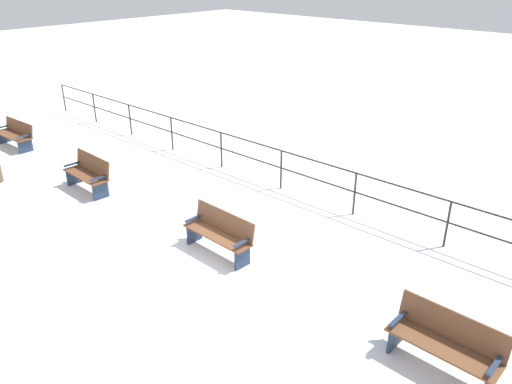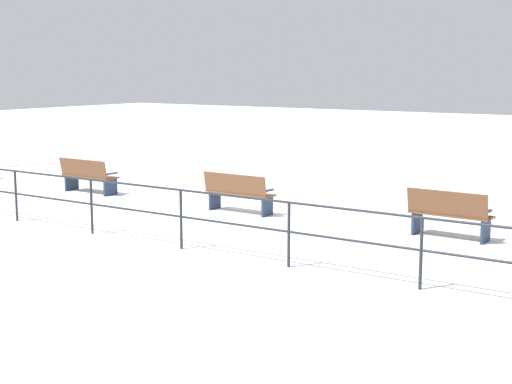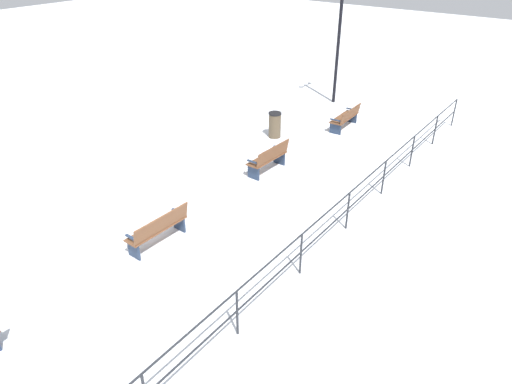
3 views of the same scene
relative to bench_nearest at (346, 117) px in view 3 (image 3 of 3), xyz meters
name	(u,v)px [view 3 (image 3 of 3)]	position (x,y,z in m)	size (l,w,h in m)	color
ground_plane	(158,243)	(0.22, 9.63, -0.44)	(80.00, 80.00, 0.00)	white
bench_nearest	(346,117)	(0.00, 0.00, 0.00)	(0.64, 1.68, 0.85)	brown
bench_second	(269,158)	(0.23, 4.82, 0.05)	(0.59, 1.58, 0.94)	brown
bench_third	(159,228)	(0.11, 9.63, 0.04)	(0.54, 1.68, 0.90)	brown
lamppost_near	(339,36)	(1.89, -2.53, 2.43)	(0.22, 1.05, 4.66)	black
waterfront_railing	(272,273)	(-3.25, 9.63, 0.30)	(0.05, 24.86, 1.09)	#26282D
trash_bin	(275,125)	(1.72, 2.36, 0.04)	(0.48, 0.48, 0.95)	brown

